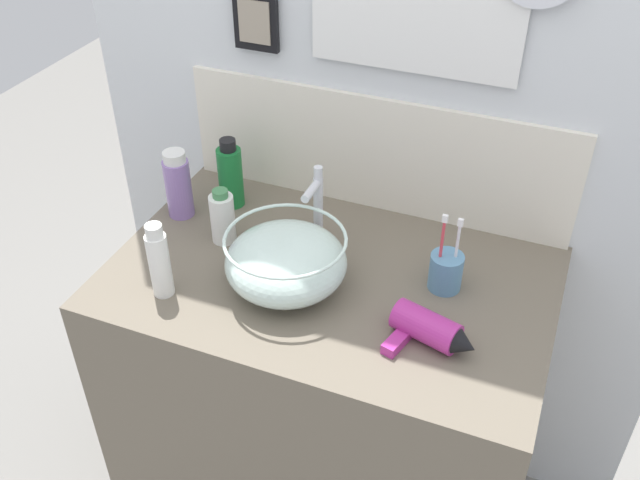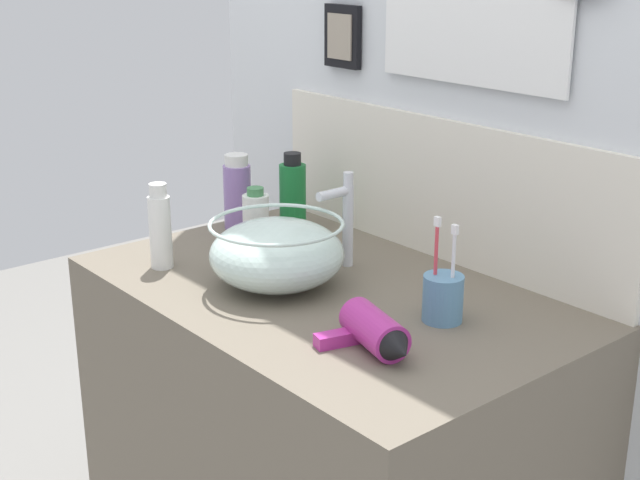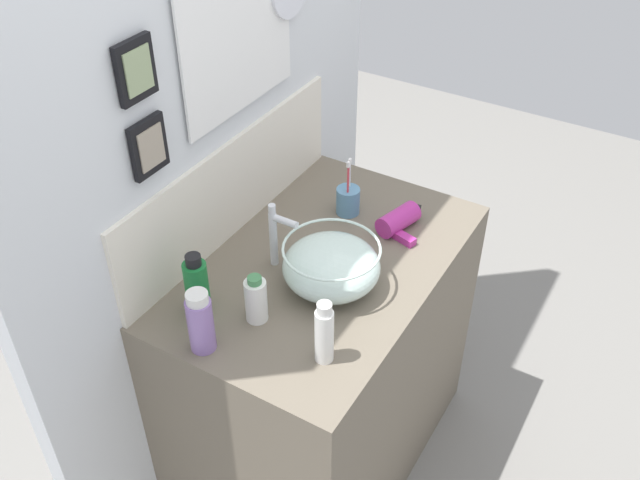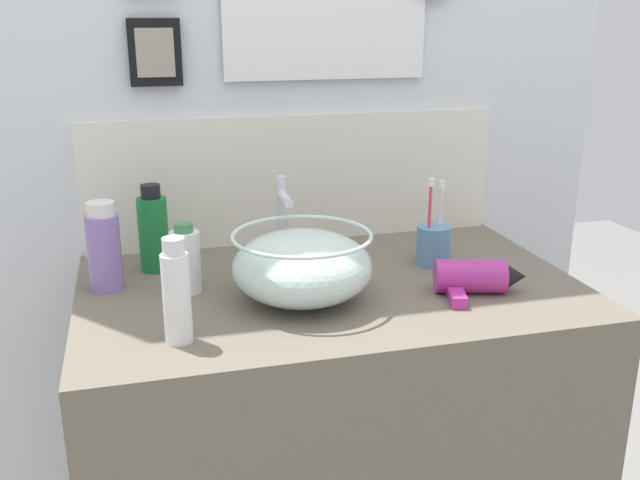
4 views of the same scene
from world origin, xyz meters
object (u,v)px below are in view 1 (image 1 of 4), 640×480
(lotion_bottle, at_px, (178,185))
(faucet, at_px, (317,202))
(spray_bottle, at_px, (159,262))
(soap_dispenser, at_px, (230,175))
(hair_drier, at_px, (431,331))
(toothbrush_cup, at_px, (446,271))
(glass_bowl_sink, at_px, (286,261))
(shampoo_bottle, at_px, (223,217))

(lotion_bottle, bearing_deg, faucet, 3.07)
(spray_bottle, xyz_separation_m, soap_dispenser, (-0.02, 0.38, -0.00))
(hair_drier, distance_m, toothbrush_cup, 0.19)
(hair_drier, bearing_deg, faucet, 146.03)
(faucet, height_order, hair_drier, faucet)
(soap_dispenser, bearing_deg, glass_bowl_sink, -43.19)
(hair_drier, bearing_deg, glass_bowl_sink, 171.48)
(lotion_bottle, bearing_deg, shampoo_bottle, -20.42)
(toothbrush_cup, bearing_deg, spray_bottle, -156.38)
(toothbrush_cup, xyz_separation_m, spray_bottle, (-0.59, -0.26, 0.04))
(shampoo_bottle, relative_size, soap_dispenser, 0.75)
(spray_bottle, distance_m, lotion_bottle, 0.31)
(hair_drier, relative_size, lotion_bottle, 1.05)
(glass_bowl_sink, relative_size, hair_drier, 1.42)
(toothbrush_cup, height_order, soap_dispenser, toothbrush_cup)
(hair_drier, height_order, shampoo_bottle, shampoo_bottle)
(glass_bowl_sink, bearing_deg, shampoo_bottle, 154.17)
(faucet, height_order, soap_dispenser, faucet)
(faucet, xyz_separation_m, soap_dispenser, (-0.27, 0.07, -0.03))
(soap_dispenser, bearing_deg, toothbrush_cup, -11.50)
(spray_bottle, relative_size, soap_dispenser, 0.97)
(hair_drier, distance_m, soap_dispenser, 0.70)
(lotion_bottle, xyz_separation_m, soap_dispenser, (0.10, 0.09, -0.00))
(hair_drier, bearing_deg, spray_bottle, -173.21)
(glass_bowl_sink, xyz_separation_m, shampoo_bottle, (-0.22, 0.11, -0.00))
(spray_bottle, bearing_deg, hair_drier, 6.79)
(glass_bowl_sink, height_order, toothbrush_cup, toothbrush_cup)
(glass_bowl_sink, distance_m, spray_bottle, 0.28)
(toothbrush_cup, height_order, shampoo_bottle, toothbrush_cup)
(glass_bowl_sink, height_order, lotion_bottle, lotion_bottle)
(faucet, xyz_separation_m, shampoo_bottle, (-0.22, -0.08, -0.05))
(shampoo_bottle, bearing_deg, glass_bowl_sink, -25.83)
(faucet, xyz_separation_m, hair_drier, (0.35, -0.24, -0.09))
(faucet, xyz_separation_m, toothbrush_cup, (0.34, -0.05, -0.07))
(soap_dispenser, bearing_deg, faucet, -14.83)
(glass_bowl_sink, xyz_separation_m, spray_bottle, (-0.25, -0.12, 0.02))
(spray_bottle, distance_m, soap_dispenser, 0.38)
(lotion_bottle, bearing_deg, spray_bottle, -66.63)
(toothbrush_cup, bearing_deg, lotion_bottle, 177.46)
(shampoo_bottle, xyz_separation_m, soap_dispenser, (-0.06, 0.15, 0.02))
(glass_bowl_sink, relative_size, toothbrush_cup, 1.37)
(shampoo_bottle, distance_m, soap_dispenser, 0.16)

